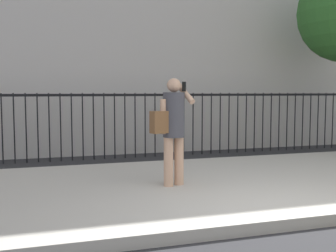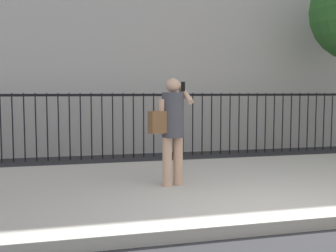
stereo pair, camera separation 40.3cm
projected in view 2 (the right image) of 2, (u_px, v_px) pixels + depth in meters
name	position (u px, v px, depth m)	size (l,w,h in m)	color
ground_plane	(295.00, 233.00, 4.79)	(60.00, 60.00, 0.00)	#28282B
sidewalk	(224.00, 185.00, 6.91)	(28.00, 4.40, 0.15)	#B2ADA3
iron_fence	(169.00, 116.00, 10.40)	(12.03, 0.04, 1.60)	black
pedestrian_on_phone	(171.00, 124.00, 6.46)	(0.71, 0.51, 1.69)	tan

